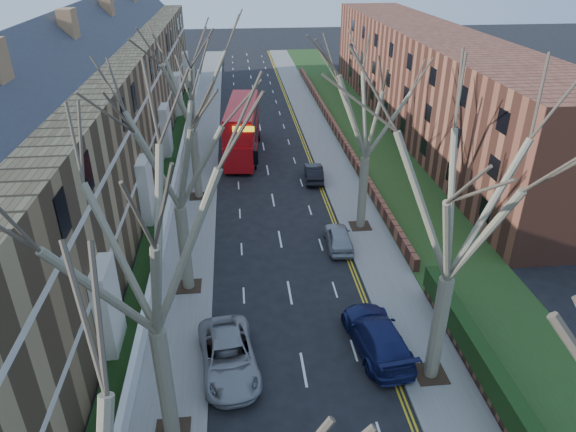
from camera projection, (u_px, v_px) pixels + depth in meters
name	position (u px, v px, depth m)	size (l,w,h in m)	color
pavement_left	(201.00, 148.00, 49.58)	(3.00, 102.00, 0.12)	slate
pavement_right	(324.00, 144.00, 50.69)	(3.00, 102.00, 0.12)	slate
terrace_left	(91.00, 121.00, 39.28)	(9.70, 78.00, 13.60)	olive
flats_right	(428.00, 81.00, 52.96)	(13.97, 54.00, 10.00)	brown
front_wall_left	(176.00, 176.00, 42.13)	(0.30, 78.00, 1.00)	white
grass_verge_right	(368.00, 141.00, 51.06)	(6.00, 102.00, 0.06)	#233E16
tree_left_mid	(141.00, 227.00, 16.16)	(10.50, 10.50, 14.71)	#675F4A
tree_left_far	(172.00, 134.00, 25.09)	(10.15, 10.15, 14.22)	#675F4A
tree_left_dist	(188.00, 74.00, 35.49)	(10.50, 10.50, 14.71)	#675F4A
tree_right_mid	(463.00, 186.00, 18.97)	(10.50, 10.50, 14.71)	#675F4A
tree_right_far	(370.00, 96.00, 31.42)	(10.15, 10.15, 14.22)	#675F4A
double_decker_bus	(243.00, 131.00, 47.27)	(3.63, 11.38, 4.67)	#B60D11
car_left_far	(229.00, 356.00, 23.50)	(2.48, 5.38, 1.50)	gray
car_right_near	(377.00, 336.00, 24.66)	(2.26, 5.55, 1.61)	#171E51
car_right_mid	(339.00, 237.00, 33.19)	(1.60, 3.97, 1.35)	#999BA1
car_right_far	(314.00, 173.00, 42.67)	(1.40, 4.02, 1.33)	black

